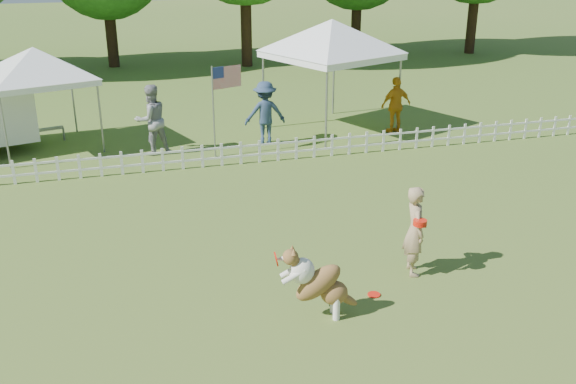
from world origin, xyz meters
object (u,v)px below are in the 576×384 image
at_px(handler, 415,231).
at_px(spectator_c, 396,105).
at_px(flag_pole, 214,112).
at_px(canopy_tent_right, 331,77).
at_px(dog, 319,283).
at_px(spectator_b, 265,113).
at_px(canopy_tent_left, 40,100).
at_px(spectator_a, 151,120).
at_px(frisbee_on_turf, 374,295).

xyz_separation_m(handler, spectator_c, (3.45, 8.26, 0.05)).
bearing_deg(flag_pole, canopy_tent_right, 2.70).
bearing_deg(dog, spectator_b, 89.19).
distance_m(canopy_tent_left, canopy_tent_right, 8.28).
relative_size(dog, spectator_b, 0.66).
bearing_deg(spectator_a, canopy_tent_left, -45.40).
height_order(canopy_tent_left, spectator_b, canopy_tent_left).
bearing_deg(handler, spectator_a, 37.10).
bearing_deg(flag_pole, frisbee_on_turf, -102.11).
height_order(dog, canopy_tent_left, canopy_tent_left).
xyz_separation_m(handler, frisbee_on_turf, (-0.95, -0.55, -0.79)).
xyz_separation_m(flag_pole, spectator_a, (-1.57, 0.75, -0.27)).
distance_m(spectator_a, spectator_c, 7.22).
height_order(flag_pole, spectator_c, flag_pole).
bearing_deg(spectator_b, spectator_c, -176.42).
bearing_deg(spectator_a, frisbee_on_turf, 86.86).
height_order(canopy_tent_right, spectator_a, canopy_tent_right).
height_order(handler, canopy_tent_right, canopy_tent_right).
distance_m(frisbee_on_turf, canopy_tent_right, 10.10).
xyz_separation_m(canopy_tent_right, spectator_c, (1.80, -0.81, -0.78)).
xyz_separation_m(frisbee_on_turf, canopy_tent_right, (2.60, 9.63, 1.61)).
bearing_deg(spectator_b, canopy_tent_right, -156.04).
bearing_deg(spectator_a, dog, 79.79).
xyz_separation_m(dog, spectator_a, (-1.74, 9.06, 0.35)).
relative_size(flag_pole, spectator_c, 1.44).
distance_m(dog, spectator_a, 9.23).
relative_size(handler, spectator_a, 0.84).
bearing_deg(canopy_tent_left, canopy_tent_right, -20.75).
bearing_deg(canopy_tent_right, spectator_a, 167.27).
height_order(canopy_tent_right, spectator_c, canopy_tent_right).
bearing_deg(flag_pole, canopy_tent_left, 134.30).
relative_size(canopy_tent_right, spectator_a, 1.71).
bearing_deg(canopy_tent_right, flag_pole, -178.89).
xyz_separation_m(handler, canopy_tent_left, (-6.61, 9.43, 0.58)).
height_order(canopy_tent_left, spectator_c, canopy_tent_left).
relative_size(canopy_tent_right, spectator_c, 1.92).
distance_m(frisbee_on_turf, canopy_tent_left, 11.55).
height_order(canopy_tent_left, spectator_a, canopy_tent_left).
xyz_separation_m(handler, spectator_a, (-3.76, 8.14, 0.15)).
bearing_deg(spectator_c, canopy_tent_right, -32.00).
relative_size(canopy_tent_right, spectator_b, 1.81).
distance_m(handler, spectator_a, 8.97).
bearing_deg(frisbee_on_turf, dog, -160.93).
distance_m(canopy_tent_right, spectator_a, 5.54).
xyz_separation_m(canopy_tent_right, spectator_a, (-5.42, -0.94, -0.68)).
relative_size(frisbee_on_turf, canopy_tent_right, 0.06).
bearing_deg(canopy_tent_right, spectator_c, -46.94).
bearing_deg(frisbee_on_turf, handler, 30.00).
bearing_deg(handler, frisbee_on_turf, 132.31).
bearing_deg(frisbee_on_turf, flag_pole, 98.88).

